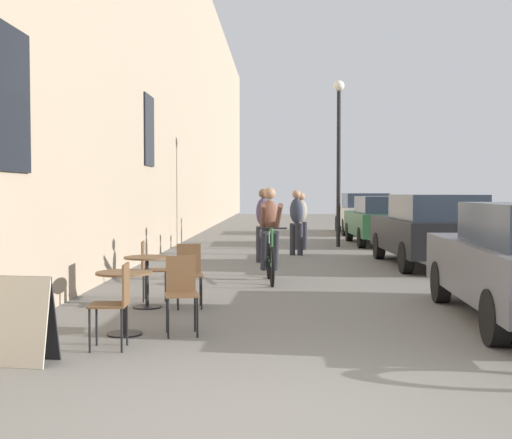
{
  "coord_description": "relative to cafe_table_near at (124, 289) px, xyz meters",
  "views": [
    {
      "loc": [
        -0.05,
        -4.58,
        1.63
      ],
      "look_at": [
        -0.7,
        13.84,
        0.86
      ],
      "focal_mm": 46.68,
      "sensor_mm": 36.0,
      "label": 1
    }
  ],
  "objects": [
    {
      "name": "cafe_chair_near_toward_wall",
      "position": [
        0.08,
        -0.69,
        -0.0
      ],
      "size": [
        0.4,
        0.4,
        0.89
      ],
      "color": "black",
      "rests_on": "ground_plane"
    },
    {
      "name": "pedestrian_near",
      "position": [
        1.4,
        7.82,
        0.44
      ],
      "size": [
        0.37,
        0.29,
        1.7
      ],
      "color": "#26262D",
      "rests_on": "ground_plane"
    },
    {
      "name": "cafe_table_mid",
      "position": [
        -0.09,
        1.77,
        0.0
      ],
      "size": [
        0.64,
        0.64,
        0.72
      ],
      "color": "black",
      "rests_on": "ground_plane"
    },
    {
      "name": "street_lamp",
      "position": [
        3.51,
        12.27,
        2.59
      ],
      "size": [
        0.32,
        0.32,
        4.9
      ],
      "color": "black",
      "rests_on": "ground_plane"
    },
    {
      "name": "ground_plane",
      "position": [
        1.81,
        -2.89,
        -0.52
      ],
      "size": [
        88.0,
        88.0,
        0.0
      ],
      "primitive_type": "plane",
      "color": "slate"
    },
    {
      "name": "cafe_chair_near_toward_street",
      "position": [
        0.64,
        0.07,
        -0.0
      ],
      "size": [
        0.45,
        0.45,
        0.89
      ],
      "color": "black",
      "rests_on": "ground_plane"
    },
    {
      "name": "parked_car_second",
      "position": [
        5.07,
        7.17,
        0.29
      ],
      "size": [
        1.99,
        4.48,
        1.57
      ],
      "color": "black",
      "rests_on": "ground_plane"
    },
    {
      "name": "pedestrian_furthest",
      "position": [
        1.37,
        13.46,
        0.43
      ],
      "size": [
        0.38,
        0.3,
        1.69
      ],
      "color": "#26262D",
      "rests_on": "ground_plane"
    },
    {
      "name": "cyclist_on_bicycle",
      "position": [
        1.59,
        4.58,
        0.29
      ],
      "size": [
        0.52,
        1.76,
        1.74
      ],
      "color": "black",
      "rests_on": "ground_plane"
    },
    {
      "name": "sandwich_board_sign",
      "position": [
        -0.65,
        -1.29,
        -0.11
      ],
      "size": [
        0.6,
        0.44,
        0.84
      ],
      "color": "black",
      "rests_on": "ground_plane"
    },
    {
      "name": "cafe_table_near",
      "position": [
        0.0,
        0.0,
        0.0
      ],
      "size": [
        0.64,
        0.64,
        0.72
      ],
      "color": "black",
      "rests_on": "ground_plane"
    },
    {
      "name": "pedestrian_far",
      "position": [
        2.38,
        11.25,
        0.38
      ],
      "size": [
        0.34,
        0.24,
        1.61
      ],
      "color": "#26262D",
      "rests_on": "ground_plane"
    },
    {
      "name": "cafe_chair_mid_toward_street",
      "position": [
        -0.17,
        2.37,
        -0.0
      ],
      "size": [
        0.42,
        0.42,
        0.89
      ],
      "color": "black",
      "rests_on": "ground_plane"
    },
    {
      "name": "pedestrian_mid",
      "position": [
        2.2,
        9.58,
        0.42
      ],
      "size": [
        0.37,
        0.29,
        1.68
      ],
      "color": "#26262D",
      "rests_on": "ground_plane"
    },
    {
      "name": "building_facade_left",
      "position": [
        -1.64,
        11.11,
        4.76
      ],
      "size": [
        0.54,
        68.0,
        10.57
      ],
      "color": "tan",
      "rests_on": "ground_plane"
    },
    {
      "name": "cafe_chair_mid_toward_wall",
      "position": [
        0.49,
        1.85,
        -0.0
      ],
      "size": [
        0.44,
        0.44,
        0.89
      ],
      "color": "black",
      "rests_on": "ground_plane"
    },
    {
      "name": "parked_car_third",
      "position": [
        4.9,
        13.07,
        0.25
      ],
      "size": [
        1.87,
        4.24,
        1.49
      ],
      "color": "#23512D",
      "rests_on": "ground_plane"
    },
    {
      "name": "parked_car_fourth",
      "position": [
        5.03,
        18.56,
        0.29
      ],
      "size": [
        1.88,
        4.42,
        1.57
      ],
      "color": "beige",
      "rests_on": "ground_plane"
    }
  ]
}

